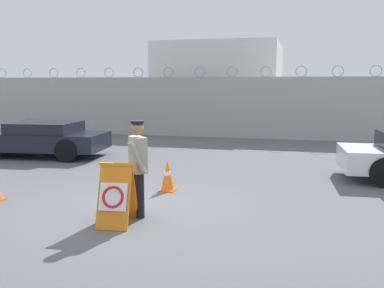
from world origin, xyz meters
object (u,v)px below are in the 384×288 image
at_px(security_guard, 138,164).
at_px(parked_car_front_coupe, 41,138).
at_px(traffic_cone_near, 168,176).
at_px(barricade_sign, 116,194).

distance_m(security_guard, parked_car_front_coupe, 7.63).
distance_m(traffic_cone_near, parked_car_front_coupe, 6.39).
height_order(security_guard, parked_car_front_coupe, security_guard).
height_order(traffic_cone_near, parked_car_front_coupe, parked_car_front_coupe).
bearing_deg(security_guard, barricade_sign, -62.12).
height_order(barricade_sign, security_guard, security_guard).
distance_m(barricade_sign, traffic_cone_near, 2.45).
relative_size(barricade_sign, security_guard, 0.61).
xyz_separation_m(barricade_sign, parked_car_front_coupe, (-5.30, 5.77, 0.07)).
relative_size(security_guard, parked_car_front_coupe, 0.39).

